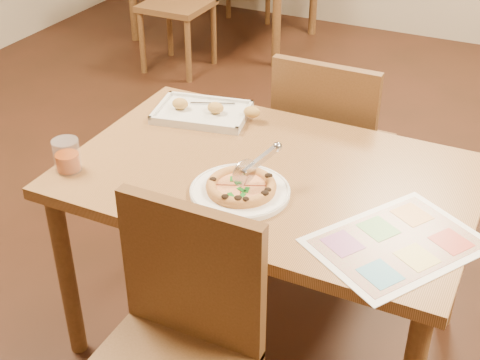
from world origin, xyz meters
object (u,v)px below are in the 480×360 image
at_px(glass_tumbler, 67,157).
at_px(pizza, 241,186).
at_px(pizza_cutter, 255,164).
at_px(chair_near, 177,328).
at_px(appetizer_tray, 205,113).
at_px(chair_far, 329,134).
at_px(plate, 240,192).
at_px(menu, 397,243).
at_px(dining_table, 269,194).

bearing_deg(glass_tumbler, pizza, 11.49).
distance_m(pizza, pizza_cutter, 0.08).
relative_size(chair_near, pizza, 2.17).
distance_m(appetizer_tray, glass_tumbler, 0.57).
xyz_separation_m(chair_near, glass_tumbler, (-0.59, 0.33, 0.20)).
relative_size(appetizer_tray, glass_tumbler, 3.79).
bearing_deg(glass_tumbler, chair_far, 55.96).
xyz_separation_m(pizza_cutter, glass_tumbler, (-0.59, -0.16, -0.04)).
bearing_deg(appetizer_tray, glass_tumbler, -111.95).
distance_m(plate, menu, 0.50).
relative_size(pizza_cutter, glass_tumbler, 1.48).
relative_size(chair_near, glass_tumbler, 4.38).
distance_m(glass_tumbler, menu, 1.06).
bearing_deg(plate, chair_near, -86.21).
distance_m(dining_table, chair_far, 0.61).
distance_m(appetizer_tray, menu, 0.96).
relative_size(dining_table, chair_near, 2.77).
height_order(pizza, appetizer_tray, appetizer_tray).
height_order(dining_table, appetizer_tray, appetizer_tray).
height_order(dining_table, pizza, pizza).
distance_m(pizza, glass_tumbler, 0.58).
xyz_separation_m(pizza, glass_tumbler, (-0.56, -0.11, 0.02)).
bearing_deg(chair_near, dining_table, 90.00).
xyz_separation_m(dining_table, glass_tumbler, (-0.59, -0.27, 0.13)).
xyz_separation_m(plate, glass_tumbler, (-0.56, -0.11, 0.04)).
bearing_deg(appetizer_tray, dining_table, -34.44).
bearing_deg(appetizer_tray, pizza, -49.77).
bearing_deg(chair_near, glass_tumbler, 150.73).
bearing_deg(plate, glass_tumbler, -168.43).
xyz_separation_m(chair_near, plate, (-0.03, 0.45, 0.16)).
bearing_deg(glass_tumbler, pizza_cutter, 14.86).
bearing_deg(menu, plate, 175.80).
relative_size(pizza, pizza_cutter, 1.36).
height_order(chair_far, appetizer_tray, chair_far).
distance_m(chair_near, chair_far, 1.20).
bearing_deg(pizza_cutter, glass_tumbler, 132.24).
relative_size(pizza, appetizer_tray, 0.53).
bearing_deg(dining_table, appetizer_tray, 145.56).
relative_size(chair_near, chair_far, 1.00).
bearing_deg(pizza_cutter, menu, -72.17).
bearing_deg(chair_far, appetizer_tray, 42.40).
distance_m(chair_far, plate, 0.78).
distance_m(chair_near, menu, 0.64).
xyz_separation_m(pizza_cutter, menu, (0.47, -0.08, -0.09)).
relative_size(dining_table, pizza, 6.01).
height_order(appetizer_tray, glass_tumbler, glass_tumbler).
distance_m(dining_table, glass_tumbler, 0.66).
distance_m(plate, glass_tumbler, 0.57).
relative_size(pizza, menu, 0.48).
xyz_separation_m(plate, pizza, (0.00, -0.00, 0.02)).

